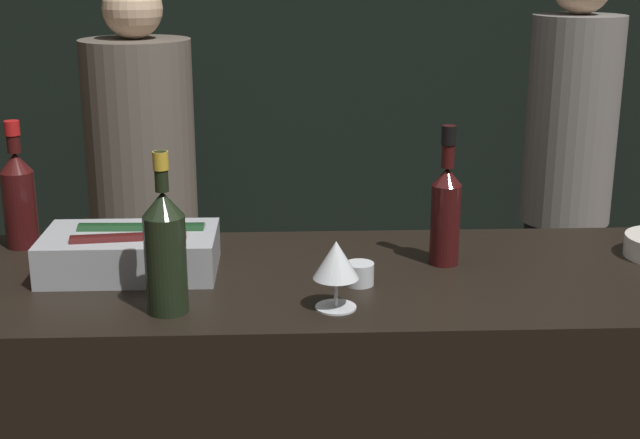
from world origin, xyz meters
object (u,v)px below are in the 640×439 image
object	(u,v)px
wine_glass	(336,262)
person_blond_tee	(567,172)
ice_bin_with_bottles	(132,250)
person_in_hoodie	(143,192)
candle_votive	(359,274)
red_wine_bottle_black_foil	(446,208)
red_wine_bottle_tall	(19,195)
champagne_bottle	(165,248)

from	to	relation	value
wine_glass	person_blond_tee	size ratio (longest dim) A/B	0.08
ice_bin_with_bottles	person_in_hoodie	size ratio (longest dim) A/B	0.23
candle_votive	red_wine_bottle_black_foil	xyz separation A→B (m)	(0.21, 0.13, 0.11)
red_wine_bottle_black_foil	red_wine_bottle_tall	xyz separation A→B (m)	(-1.02, 0.17, -0.00)
ice_bin_with_bottles	red_wine_bottle_black_foil	bearing A→B (deg)	2.32
champagne_bottle	ice_bin_with_bottles	bearing A→B (deg)	114.68
candle_votive	person_blond_tee	bearing A→B (deg)	56.53
red_wine_bottle_tall	champagne_bottle	bearing A→B (deg)	-46.69
red_wine_bottle_black_foil	person_blond_tee	size ratio (longest dim) A/B	0.18
wine_glass	person_blond_tee	xyz separation A→B (m)	(0.95, 1.48, -0.18)
wine_glass	red_wine_bottle_tall	size ratio (longest dim) A/B	0.46
ice_bin_with_bottles	red_wine_bottle_tall	bearing A→B (deg)	146.55
champagne_bottle	wine_glass	bearing A→B (deg)	0.21
champagne_bottle	red_wine_bottle_black_foil	distance (m)	0.66
red_wine_bottle_black_foil	candle_votive	bearing A→B (deg)	-148.22
champagne_bottle	person_blond_tee	bearing A→B (deg)	48.92
champagne_bottle	person_blond_tee	xyz separation A→B (m)	(1.29, 1.48, -0.22)
candle_votive	person_blond_tee	world-z (taller)	person_blond_tee
red_wine_bottle_tall	ice_bin_with_bottles	bearing A→B (deg)	-33.45
wine_glass	champagne_bottle	size ratio (longest dim) A/B	0.44
red_wine_bottle_tall	person_blond_tee	size ratio (longest dim) A/B	0.18
candle_votive	person_blond_tee	size ratio (longest dim) A/B	0.04
red_wine_bottle_tall	person_in_hoodie	world-z (taller)	person_in_hoodie
person_in_hoodie	red_wine_bottle_tall	bearing A→B (deg)	1.69
ice_bin_with_bottles	person_blond_tee	size ratio (longest dim) A/B	0.22
candle_votive	person_blond_tee	distance (m)	1.61
candle_votive	red_wine_bottle_black_foil	size ratio (longest dim) A/B	0.20
wine_glass	red_wine_bottle_tall	world-z (taller)	red_wine_bottle_tall
person_blond_tee	red_wine_bottle_black_foil	bearing A→B (deg)	26.57
champagne_bottle	red_wine_bottle_tall	xyz separation A→B (m)	(-0.41, 0.43, -0.00)
candle_votive	champagne_bottle	size ratio (longest dim) A/B	0.19
wine_glass	champagne_bottle	xyz separation A→B (m)	(-0.34, -0.00, 0.03)
red_wine_bottle_tall	candle_votive	bearing A→B (deg)	-20.30
wine_glass	person_in_hoodie	distance (m)	1.64
champagne_bottle	red_wine_bottle_black_foil	bearing A→B (deg)	23.46
champagne_bottle	candle_votive	bearing A→B (deg)	18.62
wine_glass	champagne_bottle	bearing A→B (deg)	-179.79
red_wine_bottle_black_foil	champagne_bottle	bearing A→B (deg)	-156.54
ice_bin_with_bottles	wine_glass	size ratio (longest dim) A/B	2.69
red_wine_bottle_black_foil	person_blond_tee	xyz separation A→B (m)	(0.68, 1.21, -0.22)
champagne_bottle	person_in_hoodie	world-z (taller)	person_in_hoodie
ice_bin_with_bottles	red_wine_bottle_tall	world-z (taller)	red_wine_bottle_tall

